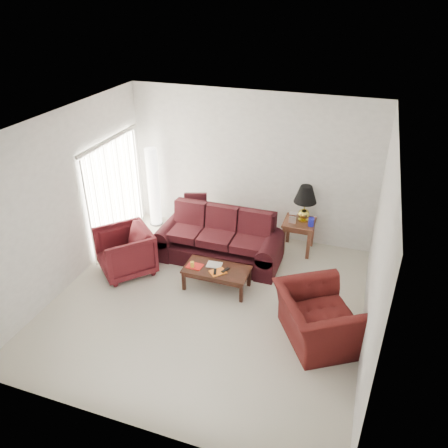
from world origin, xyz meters
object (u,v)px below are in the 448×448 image
(sofa, at_px, (218,238))
(end_table, at_px, (298,236))
(coffee_table, at_px, (217,278))
(armchair_left, at_px, (125,252))
(armchair_right, at_px, (317,318))
(floor_lamp, at_px, (154,187))

(sofa, relative_size, end_table, 3.62)
(sofa, height_order, coffee_table, sofa)
(sofa, height_order, armchair_left, sofa)
(coffee_table, bearing_deg, sofa, 110.34)
(sofa, height_order, armchair_right, sofa)
(sofa, xyz_separation_m, armchair_right, (2.10, -1.56, -0.08))
(armchair_left, bearing_deg, floor_lamp, 142.41)
(floor_lamp, distance_m, coffee_table, 2.80)
(floor_lamp, relative_size, armchair_left, 1.89)
(end_table, distance_m, coffee_table, 2.03)
(end_table, bearing_deg, sofa, -148.65)
(sofa, relative_size, coffee_table, 2.07)
(floor_lamp, bearing_deg, sofa, -26.98)
(floor_lamp, height_order, coffee_table, floor_lamp)
(end_table, xyz_separation_m, floor_lamp, (-3.17, 0.07, 0.56))
(sofa, bearing_deg, armchair_right, -33.45)
(sofa, bearing_deg, floor_lamp, 156.14)
(sofa, xyz_separation_m, end_table, (1.38, 0.84, -0.16))
(end_table, bearing_deg, floor_lamp, 178.78)
(end_table, height_order, armchair_left, armchair_left)
(end_table, height_order, coffee_table, end_table)
(sofa, xyz_separation_m, floor_lamp, (-1.79, 0.91, 0.40))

